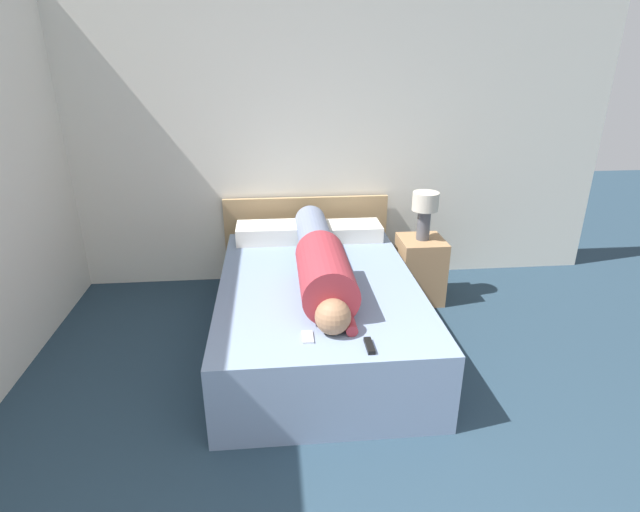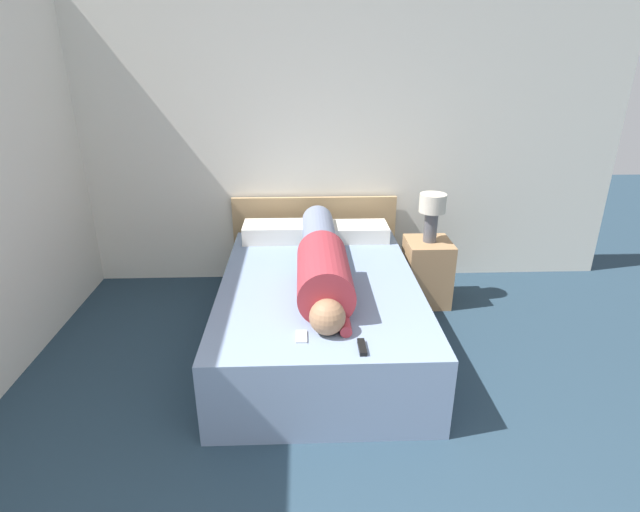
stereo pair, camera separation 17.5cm
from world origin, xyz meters
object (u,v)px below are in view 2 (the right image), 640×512
object	(u,v)px
nightstand	(427,272)
table_lamp	(432,210)
pillow_second	(355,232)
cell_phone	(301,337)
tv_remote	(362,347)
bed	(319,312)
person_lying	(322,260)
pillow_near_headboard	(278,232)

from	to	relation	value
nightstand	table_lamp	size ratio (longest dim) A/B	1.37
pillow_second	cell_phone	xyz separation A→B (m)	(-0.47, -1.61, -0.06)
table_lamp	tv_remote	world-z (taller)	table_lamp
bed	nightstand	distance (m)	1.15
person_lying	cell_phone	bearing A→B (deg)	-101.09
pillow_near_headboard	bed	bearing A→B (deg)	-68.81
nightstand	table_lamp	xyz separation A→B (m)	(-0.00, -0.00, 0.55)
pillow_second	tv_remote	bearing A→B (deg)	-94.65
cell_phone	pillow_second	bearing A→B (deg)	73.63
pillow_near_headboard	cell_phone	xyz separation A→B (m)	(0.20, -1.61, -0.07)
bed	person_lying	xyz separation A→B (m)	(0.02, -0.00, 0.41)
bed	tv_remote	world-z (taller)	tv_remote
pillow_second	cell_phone	distance (m)	1.68
nightstand	pillow_second	distance (m)	0.71
bed	tv_remote	distance (m)	0.96
person_lying	pillow_near_headboard	distance (m)	0.92
table_lamp	pillow_second	size ratio (longest dim) A/B	0.73
nightstand	bed	bearing A→B (deg)	-145.63
table_lamp	pillow_second	distance (m)	0.68
table_lamp	pillow_second	world-z (taller)	table_lamp
bed	table_lamp	bearing A→B (deg)	34.37
pillow_second	person_lying	bearing A→B (deg)	-110.95
table_lamp	pillow_near_headboard	bearing A→B (deg)	171.43
nightstand	pillow_near_headboard	distance (m)	1.33
person_lying	pillow_near_headboard	bearing A→B (deg)	112.38
nightstand	person_lying	bearing A→B (deg)	-144.97
bed	cell_phone	xyz separation A→B (m)	(-0.13, -0.77, 0.27)
person_lying	cell_phone	xyz separation A→B (m)	(-0.15, -0.77, -0.15)
table_lamp	pillow_near_headboard	world-z (taller)	table_lamp
pillow_second	tv_remote	world-z (taller)	pillow_second
person_lying	tv_remote	bearing A→B (deg)	-78.62
person_lying	tv_remote	xyz separation A→B (m)	(0.18, -0.90, -0.14)
bed	pillow_near_headboard	xyz separation A→B (m)	(-0.33, 0.84, 0.33)
bed	pillow_near_headboard	bearing A→B (deg)	111.19
pillow_near_headboard	tv_remote	world-z (taller)	pillow_near_headboard
bed	person_lying	distance (m)	0.41
cell_phone	nightstand	bearing A→B (deg)	52.74
bed	table_lamp	world-z (taller)	table_lamp
table_lamp	person_lying	world-z (taller)	table_lamp
nightstand	pillow_near_headboard	size ratio (longest dim) A/B	0.96
bed	pillow_near_headboard	world-z (taller)	pillow_near_headboard
person_lying	pillow_near_headboard	size ratio (longest dim) A/B	3.08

